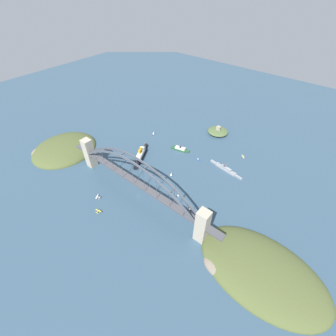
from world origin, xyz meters
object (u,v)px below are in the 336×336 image
(ocean_liner, at_px, (141,155))
(small_boat_3, at_px, (154,133))
(harbor_ferry_steamer, at_px, (180,149))
(seaplane_taxiing_near_bridge, at_px, (98,197))
(fort_island_mid_harbor, at_px, (218,131))
(channel_marker_buoy, at_px, (138,180))
(small_boat_1, at_px, (198,159))
(small_boat_2, at_px, (190,208))
(harbor_arch_bridge, at_px, (136,182))
(small_boat_5, at_px, (178,195))
(small_boat_4, at_px, (171,174))
(naval_cruiser, at_px, (226,169))
(seaplane_second_in_formation, at_px, (98,211))
(small_boat_0, at_px, (243,156))

(ocean_liner, relative_size, small_boat_3, 7.89)
(harbor_ferry_steamer, relative_size, seaplane_taxiing_near_bridge, 4.20)
(fort_island_mid_harbor, relative_size, channel_marker_buoy, 16.55)
(seaplane_taxiing_near_bridge, height_order, small_boat_1, seaplane_taxiing_near_bridge)
(seaplane_taxiing_near_bridge, relative_size, small_boat_2, 1.23)
(ocean_liner, height_order, small_boat_2, ocean_liner)
(harbor_arch_bridge, height_order, small_boat_2, harbor_arch_bridge)
(harbor_arch_bridge, distance_m, small_boat_5, 72.89)
(small_boat_4, relative_size, channel_marker_buoy, 3.46)
(naval_cruiser, xyz_separation_m, small_boat_3, (-184.69, 2.75, 1.41))
(small_boat_4, bearing_deg, channel_marker_buoy, -128.78)
(fort_island_mid_harbor, xyz_separation_m, seaplane_second_in_formation, (-29.94, -313.90, -2.91))
(naval_cruiser, relative_size, seaplane_second_in_formation, 6.78)
(seaplane_taxiing_near_bridge, bearing_deg, small_boat_0, 61.56)
(naval_cruiser, distance_m, small_boat_2, 118.77)
(small_boat_3, bearing_deg, small_boat_5, -35.48)
(small_boat_0, bearing_deg, harbor_arch_bridge, -113.28)
(ocean_liner, relative_size, fort_island_mid_harbor, 1.56)
(channel_marker_buoy, bearing_deg, small_boat_0, 57.71)
(naval_cruiser, relative_size, small_boat_1, 5.98)
(fort_island_mid_harbor, relative_size, small_boat_5, 5.58)
(small_boat_4, bearing_deg, harbor_arch_bridge, -99.70)
(harbor_arch_bridge, relative_size, channel_marker_buoy, 112.92)
(seaplane_second_in_formation, height_order, channel_marker_buoy, seaplane_second_in_formation)
(harbor_arch_bridge, distance_m, small_boat_1, 148.00)
(naval_cruiser, distance_m, harbor_ferry_steamer, 103.51)
(ocean_liner, xyz_separation_m, small_boat_2, (150.49, -44.58, -3.07))
(small_boat_1, distance_m, small_boat_4, 70.69)
(ocean_liner, distance_m, small_boat_5, 124.40)
(fort_island_mid_harbor, distance_m, small_boat_3, 146.70)
(harbor_ferry_steamer, xyz_separation_m, fort_island_mid_harbor, (28.09, 105.19, 2.27))
(harbor_arch_bridge, relative_size, small_boat_5, 38.12)
(harbor_arch_bridge, xyz_separation_m, harbor_ferry_steamer, (-22.01, 145.30, -29.76))
(harbor_arch_bridge, relative_size, seaplane_taxiing_near_bridge, 32.69)
(harbor_arch_bridge, distance_m, ocean_liner, 104.64)
(small_boat_1, relative_size, small_boat_2, 1.53)
(naval_cruiser, xyz_separation_m, small_boat_0, (7.84, 57.40, -2.03))
(small_boat_0, relative_size, small_boat_1, 0.82)
(fort_island_mid_harbor, bearing_deg, harbor_arch_bridge, -91.39)
(fort_island_mid_harbor, distance_m, small_boat_2, 232.41)
(ocean_liner, relative_size, naval_cruiser, 1.00)
(small_boat_0, height_order, small_boat_2, small_boat_2)
(fort_island_mid_harbor, distance_m, small_boat_5, 213.71)
(harbor_arch_bridge, distance_m, seaplane_taxiing_near_bridge, 73.07)
(harbor_ferry_steamer, distance_m, small_boat_5, 127.39)
(harbor_ferry_steamer, height_order, small_boat_0, harbor_ferry_steamer)
(ocean_liner, height_order, fort_island_mid_harbor, ocean_liner)
(harbor_arch_bridge, bearing_deg, ocean_liner, 131.61)
(small_boat_2, bearing_deg, seaplane_taxiing_near_bridge, -149.51)
(small_boat_2, bearing_deg, fort_island_mid_harbor, 109.37)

